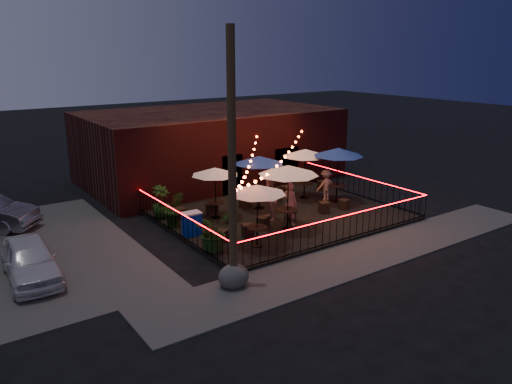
{
  "coord_description": "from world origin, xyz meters",
  "views": [
    {
      "loc": [
        -13.11,
        -14.94,
        7.28
      ],
      "look_at": [
        -1.18,
        2.22,
        1.34
      ],
      "focal_mm": 35.0,
      "sensor_mm": 36.0,
      "label": 1
    }
  ],
  "objects_px": {
    "utility_pole": "(232,165)",
    "cafe_table_4": "(338,153)",
    "cafe_table_5": "(305,153)",
    "cafe_table_1": "(215,172)",
    "boulder": "(234,276)",
    "cafe_table_3": "(259,161)",
    "cooler": "(192,224)",
    "cafe_table_0": "(257,190)",
    "cafe_table_2": "(288,171)"
  },
  "relations": [
    {
      "from": "utility_pole",
      "to": "cafe_table_4",
      "type": "relative_size",
      "value": 2.93
    },
    {
      "from": "utility_pole",
      "to": "cafe_table_5",
      "type": "bearing_deg",
      "value": 36.98
    },
    {
      "from": "cafe_table_1",
      "to": "boulder",
      "type": "relative_size",
      "value": 2.5
    },
    {
      "from": "cafe_table_3",
      "to": "cafe_table_4",
      "type": "bearing_deg",
      "value": -18.3
    },
    {
      "from": "utility_pole",
      "to": "cafe_table_3",
      "type": "xyz_separation_m",
      "value": [
        5.14,
        5.88,
        -1.57
      ]
    },
    {
      "from": "cafe_table_3",
      "to": "cooler",
      "type": "relative_size",
      "value": 2.74
    },
    {
      "from": "cafe_table_0",
      "to": "cafe_table_5",
      "type": "relative_size",
      "value": 0.97
    },
    {
      "from": "cafe_table_2",
      "to": "cooler",
      "type": "bearing_deg",
      "value": 155.42
    },
    {
      "from": "cafe_table_5",
      "to": "cafe_table_3",
      "type": "bearing_deg",
      "value": -177.07
    },
    {
      "from": "cafe_table_0",
      "to": "boulder",
      "type": "relative_size",
      "value": 2.5
    },
    {
      "from": "utility_pole",
      "to": "cafe_table_2",
      "type": "height_order",
      "value": "utility_pole"
    },
    {
      "from": "cafe_table_2",
      "to": "boulder",
      "type": "xyz_separation_m",
      "value": [
        -4.49,
        -2.94,
        -2.25
      ]
    },
    {
      "from": "cooler",
      "to": "boulder",
      "type": "bearing_deg",
      "value": -98.88
    },
    {
      "from": "cooler",
      "to": "cafe_table_1",
      "type": "bearing_deg",
      "value": 37.69
    },
    {
      "from": "cooler",
      "to": "cafe_table_0",
      "type": "bearing_deg",
      "value": -55.8
    },
    {
      "from": "cafe_table_4",
      "to": "boulder",
      "type": "height_order",
      "value": "cafe_table_4"
    },
    {
      "from": "cafe_table_5",
      "to": "boulder",
      "type": "distance_m",
      "value": 10.27
    },
    {
      "from": "boulder",
      "to": "cafe_table_1",
      "type": "bearing_deg",
      "value": 64.54
    },
    {
      "from": "cafe_table_4",
      "to": "cafe_table_3",
      "type": "bearing_deg",
      "value": 161.7
    },
    {
      "from": "cafe_table_1",
      "to": "cafe_table_5",
      "type": "height_order",
      "value": "cafe_table_5"
    },
    {
      "from": "cafe_table_0",
      "to": "cooler",
      "type": "bearing_deg",
      "value": 121.62
    },
    {
      "from": "cafe_table_4",
      "to": "cafe_table_1",
      "type": "bearing_deg",
      "value": 168.75
    },
    {
      "from": "cafe_table_1",
      "to": "cooler",
      "type": "xyz_separation_m",
      "value": [
        -1.88,
        -1.32,
        -1.59
      ]
    },
    {
      "from": "cooler",
      "to": "cafe_table_5",
      "type": "bearing_deg",
      "value": 14.46
    },
    {
      "from": "utility_pole",
      "to": "cafe_table_3",
      "type": "height_order",
      "value": "utility_pole"
    },
    {
      "from": "cooler",
      "to": "boulder",
      "type": "distance_m",
      "value": 4.67
    },
    {
      "from": "cafe_table_4",
      "to": "cooler",
      "type": "distance_m",
      "value": 8.23
    },
    {
      "from": "cafe_table_0",
      "to": "utility_pole",
      "type": "bearing_deg",
      "value": -138.61
    },
    {
      "from": "cafe_table_3",
      "to": "cafe_table_4",
      "type": "relative_size",
      "value": 0.96
    },
    {
      "from": "cafe_table_2",
      "to": "cafe_table_3",
      "type": "relative_size",
      "value": 1.03
    },
    {
      "from": "boulder",
      "to": "cafe_table_5",
      "type": "bearing_deg",
      "value": 37.09
    },
    {
      "from": "boulder",
      "to": "utility_pole",
      "type": "bearing_deg",
      "value": 58.97
    },
    {
      "from": "cafe_table_3",
      "to": "cafe_table_4",
      "type": "height_order",
      "value": "cafe_table_4"
    },
    {
      "from": "cafe_table_5",
      "to": "cooler",
      "type": "relative_size",
      "value": 2.59
    },
    {
      "from": "cafe_table_1",
      "to": "cafe_table_5",
      "type": "xyz_separation_m",
      "value": [
        5.22,
        0.17,
        0.19
      ]
    },
    {
      "from": "cafe_table_1",
      "to": "cafe_table_2",
      "type": "distance_m",
      "value": 3.43
    },
    {
      "from": "cafe_table_0",
      "to": "cafe_table_1",
      "type": "relative_size",
      "value": 1.0
    },
    {
      "from": "cafe_table_4",
      "to": "cafe_table_5",
      "type": "xyz_separation_m",
      "value": [
        -0.89,
        1.39,
        -0.17
      ]
    },
    {
      "from": "cafe_table_5",
      "to": "boulder",
      "type": "relative_size",
      "value": 2.59
    },
    {
      "from": "cafe_table_0",
      "to": "cafe_table_5",
      "type": "height_order",
      "value": "cafe_table_5"
    },
    {
      "from": "cafe_table_2",
      "to": "cafe_table_5",
      "type": "bearing_deg",
      "value": 41.51
    },
    {
      "from": "boulder",
      "to": "cafe_table_0",
      "type": "bearing_deg",
      "value": 41.67
    },
    {
      "from": "cafe_table_0",
      "to": "cafe_table_4",
      "type": "relative_size",
      "value": 0.88
    },
    {
      "from": "cafe_table_0",
      "to": "cafe_table_2",
      "type": "height_order",
      "value": "cafe_table_2"
    },
    {
      "from": "cafe_table_4",
      "to": "cooler",
      "type": "xyz_separation_m",
      "value": [
        -7.99,
        -0.11,
        -1.95
      ]
    },
    {
      "from": "utility_pole",
      "to": "cafe_table_2",
      "type": "distance_m",
      "value": 5.5
    },
    {
      "from": "cafe_table_2",
      "to": "boulder",
      "type": "height_order",
      "value": "cafe_table_2"
    },
    {
      "from": "cafe_table_2",
      "to": "cafe_table_4",
      "type": "bearing_deg",
      "value": 21.46
    },
    {
      "from": "cafe_table_1",
      "to": "cafe_table_2",
      "type": "relative_size",
      "value": 0.88
    },
    {
      "from": "cafe_table_1",
      "to": "boulder",
      "type": "height_order",
      "value": "cafe_table_1"
    }
  ]
}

